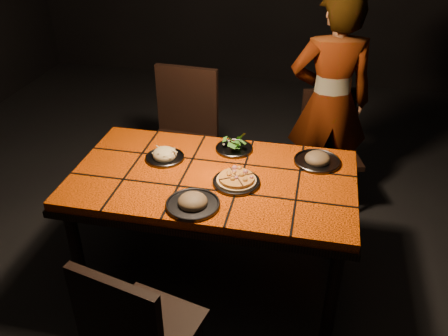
% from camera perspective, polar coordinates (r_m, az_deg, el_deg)
% --- Properties ---
extents(room_shell, '(6.04, 7.04, 3.08)m').
position_cam_1_polar(room_shell, '(2.37, -1.57, 14.64)').
color(room_shell, black).
rests_on(room_shell, ground).
extents(dining_table, '(1.62, 0.92, 0.75)m').
position_cam_1_polar(dining_table, '(2.73, -1.32, -2.24)').
color(dining_table, '#E04B07').
rests_on(dining_table, ground).
extents(chair_near, '(0.50, 0.50, 0.92)m').
position_cam_1_polar(chair_near, '(2.19, -10.55, -18.74)').
color(chair_near, black).
rests_on(chair_near, ground).
extents(chair_far_left, '(0.50, 0.50, 1.04)m').
position_cam_1_polar(chair_far_left, '(3.54, -4.96, 4.64)').
color(chair_far_left, black).
rests_on(chair_far_left, ground).
extents(chair_far_right, '(0.49, 0.49, 0.88)m').
position_cam_1_polar(chair_far_right, '(3.63, 12.47, 3.11)').
color(chair_far_right, black).
rests_on(chair_far_right, ground).
extents(diner, '(0.65, 0.49, 1.62)m').
position_cam_1_polar(diner, '(3.51, 12.60, 7.64)').
color(diner, brown).
rests_on(diner, ground).
extents(plate_pizza, '(0.30, 0.30, 0.04)m').
position_cam_1_polar(plate_pizza, '(2.61, 1.51, -1.54)').
color(plate_pizza, '#3B3B41').
rests_on(plate_pizza, dining_table).
extents(plate_pasta, '(0.23, 0.23, 0.08)m').
position_cam_1_polar(plate_pasta, '(2.85, -7.14, 1.47)').
color(plate_pasta, '#3B3B41').
rests_on(plate_pasta, dining_table).
extents(plate_salad, '(0.23, 0.23, 0.07)m').
position_cam_1_polar(plate_salad, '(2.92, 1.23, 2.63)').
color(plate_salad, '#3B3B41').
rests_on(plate_salad, dining_table).
extents(plate_mushroom_a, '(0.28, 0.28, 0.09)m').
position_cam_1_polar(plate_mushroom_a, '(2.43, -3.78, -4.10)').
color(plate_mushroom_a, '#3B3B41').
rests_on(plate_mushroom_a, dining_table).
extents(plate_mushroom_b, '(0.28, 0.28, 0.09)m').
position_cam_1_polar(plate_mushroom_b, '(2.85, 11.17, 1.05)').
color(plate_mushroom_b, '#3B3B41').
rests_on(plate_mushroom_b, dining_table).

